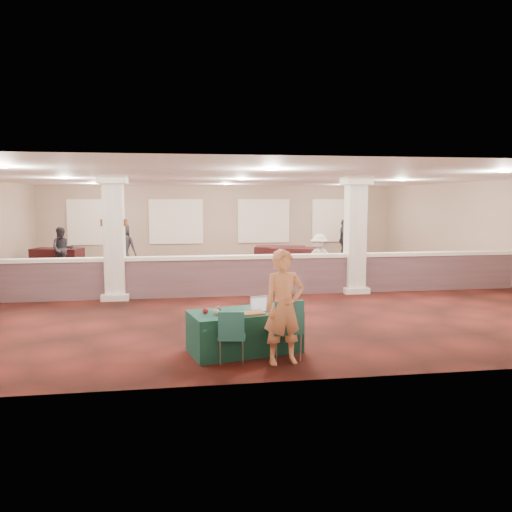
{
  "coord_description": "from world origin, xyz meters",
  "views": [
    {
      "loc": [
        -1.79,
        -14.77,
        2.61
      ],
      "look_at": [
        0.14,
        -2.0,
        1.13
      ],
      "focal_mm": 35.0,
      "sensor_mm": 36.0,
      "label": 1
    }
  ],
  "objects": [
    {
      "name": "near_table",
      "position": [
        -0.74,
        -6.5,
        0.35
      ],
      "size": [
        2.0,
        1.32,
        0.7
      ],
      "primitive_type": "cube",
      "rotation": [
        0.0,
        0.0,
        0.23
      ],
      "color": "#0E332A",
      "rests_on": "ground"
    },
    {
      "name": "conf_chair_side",
      "position": [
        -1.02,
        -7.08,
        0.51
      ],
      "size": [
        0.49,
        0.49,
        0.86
      ],
      "rotation": [
        0.0,
        0.0,
        -0.15
      ],
      "color": "#1D5655",
      "rests_on": "ground"
    },
    {
      "name": "attendee_c",
      "position": [
        5.2,
        6.0,
        0.87
      ],
      "size": [
        0.84,
        1.13,
        1.73
      ],
      "primitive_type": "imported",
      "rotation": [
        0.0,
        0.0,
        1.17
      ],
      "color": "black",
      "rests_on": "ground"
    },
    {
      "name": "attendee_b",
      "position": [
        2.41,
        0.0,
        0.77
      ],
      "size": [
        1.08,
        0.89,
        1.54
      ],
      "primitive_type": "imported",
      "rotation": [
        0.0,
        0.0,
        -0.53
      ],
      "color": "silver",
      "rests_on": "ground"
    },
    {
      "name": "ceiling",
      "position": [
        0.0,
        0.0,
        3.2
      ],
      "size": [
        16.0,
        16.0,
        0.02
      ],
      "primitive_type": "cube",
      "color": "white",
      "rests_on": "wall_back"
    },
    {
      "name": "column_right",
      "position": [
        3.0,
        -1.5,
        1.64
      ],
      "size": [
        0.72,
        0.72,
        3.2
      ],
      "color": "beige",
      "rests_on": "ground"
    },
    {
      "name": "yarn_red",
      "position": [
        -1.41,
        -6.61,
        0.75
      ],
      "size": [
        0.1,
        0.1,
        0.1
      ],
      "primitive_type": "sphere",
      "color": "maroon",
      "rests_on": "near_table"
    },
    {
      "name": "ground",
      "position": [
        0.0,
        0.0,
        0.0
      ],
      "size": [
        16.0,
        16.0,
        0.0
      ],
      "primitive_type": "plane",
      "color": "#4A1612",
      "rests_on": "ground"
    },
    {
      "name": "laptop_base",
      "position": [
        -0.45,
        -6.48,
        0.71
      ],
      "size": [
        0.36,
        0.29,
        0.02
      ],
      "primitive_type": "cube",
      "rotation": [
        0.0,
        0.0,
        0.23
      ],
      "color": "#BABABE",
      "rests_on": "near_table"
    },
    {
      "name": "yarn_cream",
      "position": [
        -1.24,
        -6.72,
        0.76
      ],
      "size": [
        0.11,
        0.11,
        0.11
      ],
      "primitive_type": "sphere",
      "color": "beige",
      "rests_on": "near_table"
    },
    {
      "name": "knitting",
      "position": [
        -0.64,
        -6.72,
        0.72
      ],
      "size": [
        0.44,
        0.37,
        0.03
      ],
      "primitive_type": "cube",
      "rotation": [
        0.0,
        0.0,
        0.23
      ],
      "color": "#B96E1D",
      "rests_on": "near_table"
    },
    {
      "name": "laptop_screen",
      "position": [
        -0.48,
        -6.37,
        0.83
      ],
      "size": [
        0.31,
        0.08,
        0.21
      ],
      "primitive_type": "cube",
      "rotation": [
        0.0,
        0.0,
        0.23
      ],
      "color": "#BABABE",
      "rests_on": "near_table"
    },
    {
      "name": "attendee_a",
      "position": [
        -6.05,
        4.0,
        0.8
      ],
      "size": [
        0.83,
        0.55,
        1.6
      ],
      "primitive_type": "imported",
      "rotation": [
        0.0,
        0.0,
        0.18
      ],
      "color": "black",
      "rests_on": "ground"
    },
    {
      "name": "yarn_grey",
      "position": [
        -1.19,
        -6.49,
        0.76
      ],
      "size": [
        0.1,
        0.1,
        0.1
      ],
      "primitive_type": "sphere",
      "color": "#525358",
      "rests_on": "near_table"
    },
    {
      "name": "far_table_front_left",
      "position": [
        -2.5,
        0.34,
        0.35
      ],
      "size": [
        1.85,
        1.14,
        0.7
      ],
      "primitive_type": "cube",
      "rotation": [
        0.0,
        0.0,
        -0.16
      ],
      "color": "black",
      "rests_on": "ground"
    },
    {
      "name": "far_table_back_right",
      "position": [
        2.5,
        3.53,
        0.39
      ],
      "size": [
        2.13,
        1.53,
        0.78
      ],
      "primitive_type": "cube",
      "rotation": [
        0.0,
        0.0,
        -0.33
      ],
      "color": "black",
      "rests_on": "ground"
    },
    {
      "name": "far_table_back_center",
      "position": [
        2.0,
        4.1,
        0.39
      ],
      "size": [
        2.12,
        1.41,
        0.79
      ],
      "primitive_type": "cube",
      "rotation": [
        0.0,
        0.0,
        -0.24
      ],
      "color": "black",
      "rests_on": "ground"
    },
    {
      "name": "sconce_left",
      "position": [
        -3.78,
        -1.5,
        2.0
      ],
      "size": [
        0.12,
        0.12,
        0.18
      ],
      "color": "brown",
      "rests_on": "column_left"
    },
    {
      "name": "scissors",
      "position": [
        -0.07,
        -6.62,
        0.71
      ],
      "size": [
        0.12,
        0.05,
        0.01
      ],
      "primitive_type": "cube",
      "rotation": [
        0.0,
        0.0,
        0.23
      ],
      "color": "red",
      "rests_on": "near_table"
    },
    {
      "name": "conf_chair_main",
      "position": [
        -0.14,
        -7.09,
        0.6
      ],
      "size": [
        0.58,
        0.59,
        1.01
      ],
      "rotation": [
        0.0,
        0.0,
        0.17
      ],
      "color": "#1D5655",
      "rests_on": "ground"
    },
    {
      "name": "far_table_back_left",
      "position": [
        -6.5,
        5.14,
        0.37
      ],
      "size": [
        1.97,
        1.31,
        0.73
      ],
      "primitive_type": "cube",
      "rotation": [
        0.0,
        0.0,
        -0.24
      ],
      "color": "black",
      "rests_on": "ground"
    },
    {
      "name": "attendee_d",
      "position": [
        -3.83,
        3.5,
        0.88
      ],
      "size": [
        0.96,
        0.7,
        1.75
      ],
      "primitive_type": "imported",
      "rotation": [
        0.0,
        0.0,
        2.85
      ],
      "color": "black",
      "rests_on": "ground"
    },
    {
      "name": "woman",
      "position": [
        -0.2,
        -7.2,
        0.91
      ],
      "size": [
        0.72,
        0.54,
        1.82
      ],
      "primitive_type": "imported",
      "rotation": [
        0.0,
        0.0,
        0.16
      ],
      "color": "#D27B5B",
      "rests_on": "ground"
    },
    {
      "name": "wall_right",
      "position": [
        8.0,
        0.0,
        1.6
      ],
      "size": [
        0.04,
        16.0,
        3.2
      ],
      "primitive_type": "cube",
      "color": "gray",
      "rests_on": "ground"
    },
    {
      "name": "far_table_front_center",
      "position": [
        -1.21,
        0.3,
        0.35
      ],
      "size": [
        1.78,
        0.95,
        0.7
      ],
      "primitive_type": "cube",
      "rotation": [
        0.0,
        0.0,
        0.05
      ],
      "color": "black",
      "rests_on": "ground"
    },
    {
      "name": "sconce_right",
      "position": [
        -3.22,
        -1.5,
        2.0
      ],
      "size": [
        0.12,
        0.12,
        0.18
      ],
      "color": "brown",
      "rests_on": "column_left"
    },
    {
      "name": "wall_front",
      "position": [
        0.0,
        -8.0,
        1.6
      ],
      "size": [
        16.0,
        0.04,
        3.2
      ],
      "primitive_type": "cube",
      "color": "gray",
      "rests_on": "ground"
    },
    {
      "name": "screen_glow",
      "position": [
        -0.47,
        -6.38,
        0.81
      ],
      "size": [
        0.28,
        0.07,
        0.18
      ],
      "primitive_type": "cube",
      "rotation": [
        0.0,
        0.0,
        0.23
      ],
      "color": "#ADB8D0",
      "rests_on": "near_table"
    },
    {
      "name": "column_left",
      "position": [
        -3.5,
        -1.5,
        1.64
      ],
      "size": [
        0.72,
        0.72,
        3.2
      ],
      "color": "beige",
      "rests_on": "ground"
    },
    {
      "name": "far_table_front_right",
      "position": [
        2.5,
        0.3,
        0.34
      ],
      "size": [
        1.79,
        1.07,
        0.69
      ],
      "primitive_type": "cube",
      "rotation": [
        0.0,
        0.0,
        -0.14
      ],
      "color": "black",
      "rests_on": "ground"
    },
    {
      "name": "partition_wall",
      "position": [
        0.0,
        -1.5,
        0.57
      ],
      "size": [
        15.6,
        0.28,
        1.1
      ],
      "color": "#4F353A",
      "rests_on": "ground"
    },
    {
      "name": "wall_back",
      "position": [
        0.0,
        8.0,
        1.6
      ],
      "size": [
        16.0,
        0.04,
        3.2
      ],
      "primitive_type": "cube",
      "color": "gray",
      "rests_on": "ground"
    }
  ]
}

